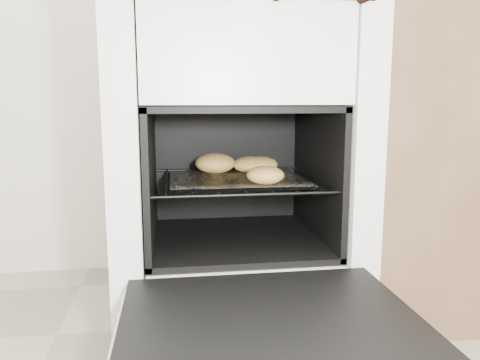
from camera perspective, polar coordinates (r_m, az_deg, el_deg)
The scene contains 5 objects.
stove at distance 1.38m, azimuth -0.94°, elevation 3.28°, with size 0.65×0.72×0.99m.
oven_door at distance 0.94m, azimuth 3.58°, elevation -17.18°, with size 0.58×0.45×0.04m.
oven_rack at distance 1.32m, azimuth -0.54°, elevation 0.00°, with size 0.47×0.45×0.01m.
foil_sheet at distance 1.30m, azimuth -0.41°, elevation 0.13°, with size 0.37×0.32×0.01m, color white.
baked_rolls at distance 1.35m, azimuth 0.30°, elevation 1.77°, with size 0.28×0.33×0.06m.
Camera 1 is at (-0.00, -0.23, 0.64)m, focal length 35.00 mm.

